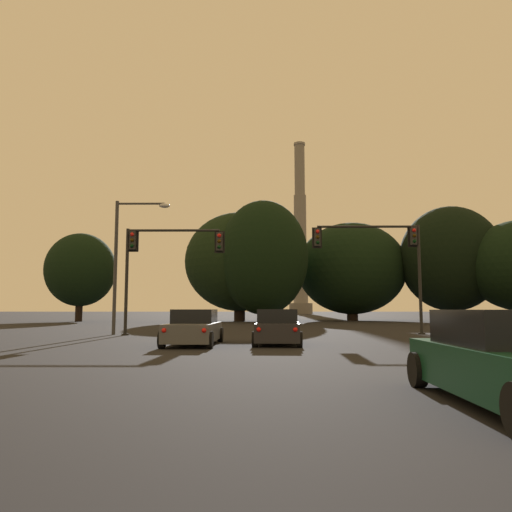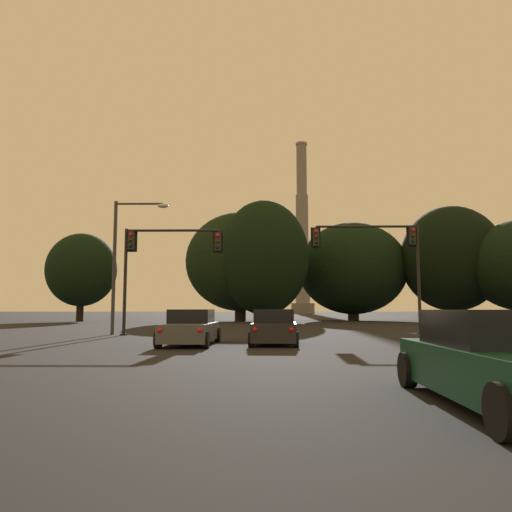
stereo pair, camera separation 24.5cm
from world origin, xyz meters
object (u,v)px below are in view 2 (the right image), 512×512
object	(u,v)px
sedan_left_lane_front	(191,328)
traffic_light_overhead_right	(382,250)
street_lamp	(124,251)
smokestack	(302,245)
traffic_light_overhead_left	(158,253)
sedan_right_lane_third	(501,361)
hatchback_center_lane_front	(274,328)

from	to	relation	value
sedan_left_lane_front	traffic_light_overhead_right	xyz separation A→B (m)	(9.94, 8.78, 4.25)
street_lamp	smokestack	xyz separation A→B (m)	(20.52, 128.50, 16.77)
street_lamp	smokestack	bearing A→B (deg)	80.93
traffic_light_overhead_left	street_lamp	xyz separation A→B (m)	(-2.12, 0.59, 0.21)
sedan_right_lane_third	hatchback_center_lane_front	world-z (taller)	hatchback_center_lane_front
hatchback_center_lane_front	traffic_light_overhead_right	distance (m)	11.57
traffic_light_overhead_right	smokestack	bearing A→B (deg)	87.54
sedan_left_lane_front	hatchback_center_lane_front	bearing A→B (deg)	5.17
traffic_light_overhead_right	sedan_left_lane_front	bearing A→B (deg)	-138.54
smokestack	street_lamp	bearing A→B (deg)	-99.07
hatchback_center_lane_front	traffic_light_overhead_left	xyz separation A→B (m)	(-6.36, 7.18, 3.90)
hatchback_center_lane_front	traffic_light_overhead_left	size ratio (longest dim) A/B	0.70
traffic_light_overhead_right	street_lamp	distance (m)	15.04
traffic_light_overhead_left	street_lamp	size ratio (longest dim) A/B	0.78
smokestack	sedan_left_lane_front	bearing A→B (deg)	-96.45
sedan_right_lane_third	sedan_left_lane_front	bearing A→B (deg)	117.45
sedan_right_lane_third	hatchback_center_lane_front	xyz separation A→B (m)	(-3.06, 13.02, -0.00)
sedan_left_lane_front	smokestack	size ratio (longest dim) A/B	0.09
street_lamp	traffic_light_overhead_left	bearing A→B (deg)	-15.66
sedan_left_lane_front	traffic_light_overhead_right	bearing A→B (deg)	42.67
sedan_right_lane_third	smokestack	bearing A→B (deg)	87.22
sedan_right_lane_third	hatchback_center_lane_front	size ratio (longest dim) A/B	1.13
sedan_right_lane_third	hatchback_center_lane_front	bearing A→B (deg)	103.89
hatchback_center_lane_front	street_lamp	bearing A→B (deg)	140.28
traffic_light_overhead_right	smokestack	size ratio (longest dim) A/B	0.12
sedan_right_lane_third	sedan_left_lane_front	distance (m)	14.32
traffic_light_overhead_right	smokestack	world-z (taller)	smokestack
smokestack	hatchback_center_lane_front	bearing A→B (deg)	-95.05
traffic_light_overhead_right	sedan_right_lane_third	bearing A→B (deg)	-99.18
sedan_right_lane_third	traffic_light_overhead_left	distance (m)	22.62
sedan_right_lane_third	hatchback_center_lane_front	distance (m)	13.37
sedan_left_lane_front	street_lamp	size ratio (longest dim) A/B	0.62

